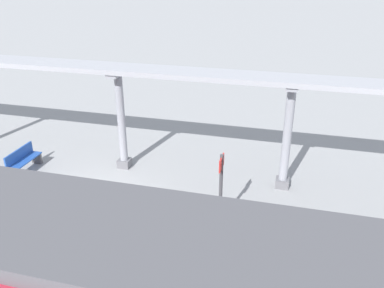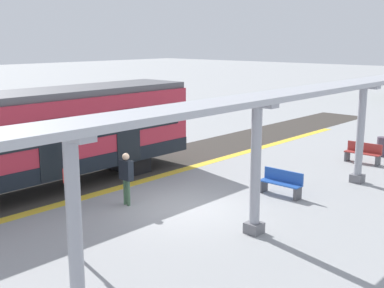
{
  "view_description": "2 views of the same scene",
  "coord_description": "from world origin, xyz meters",
  "views": [
    {
      "loc": [
        -9.31,
        -6.03,
        6.99
      ],
      "look_at": [
        1.36,
        -3.23,
        1.95
      ],
      "focal_mm": 37.72,
      "sensor_mm": 36.0,
      "label": 1
    },
    {
      "loc": [
        10.17,
        -10.84,
        5.21
      ],
      "look_at": [
        0.09,
        0.34,
        2.01
      ],
      "focal_mm": 46.28,
      "sensor_mm": 36.0,
      "label": 2
    }
  ],
  "objects": [
    {
      "name": "bench_near_end",
      "position": [
        1.65,
        3.14,
        0.44
      ],
      "size": [
        1.5,
        0.44,
        0.86
      ],
      "color": "#2350AA",
      "rests_on": "ground"
    },
    {
      "name": "canopy_beam",
      "position": [
        2.9,
        -0.17,
        3.69
      ],
      "size": [
        1.2,
        25.56,
        0.16
      ],
      "primitive_type": "cube",
      "color": "#A8AAB2",
      "rests_on": "canopy_pillar_nearest"
    },
    {
      "name": "tactile_edge_strip",
      "position": [
        -3.13,
        0.0,
        0.0
      ],
      "size": [
        0.45,
        31.87,
        0.01
      ],
      "primitive_type": "cube",
      "color": "yellow",
      "rests_on": "ground"
    },
    {
      "name": "ground_plane",
      "position": [
        0.0,
        0.0,
        0.0
      ],
      "size": [
        176.0,
        176.0,
        0.0
      ],
      "primitive_type": "plane",
      "color": "#97999A"
    },
    {
      "name": "passenger_waiting_near_edge",
      "position": [
        -1.48,
        -1.03,
        1.06
      ],
      "size": [
        0.5,
        0.24,
        1.7
      ],
      "color": "#446748",
      "rests_on": "ground"
    },
    {
      "name": "canopy_pillar_third",
      "position": [
        2.9,
        -0.24,
        1.83
      ],
      "size": [
        1.1,
        0.44,
        3.61
      ],
      "color": "slate",
      "rests_on": "ground"
    },
    {
      "name": "canopy_pillar_second",
      "position": [
        2.9,
        -5.97,
        1.83
      ],
      "size": [
        1.1,
        0.44,
        3.61
      ],
      "color": "slate",
      "rests_on": "ground"
    },
    {
      "name": "platform_info_sign",
      "position": [
        0.36,
        -4.32,
        1.33
      ],
      "size": [
        0.56,
        0.1,
        2.2
      ],
      "color": "#4C4C51",
      "rests_on": "ground"
    }
  ]
}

